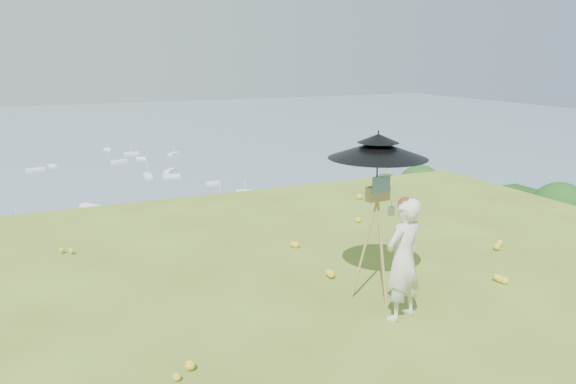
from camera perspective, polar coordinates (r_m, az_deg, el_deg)
name	(u,v)px	position (r m, az deg, el deg)	size (l,w,h in m)	color
ground	(369,317)	(7.29, 8.24, -12.46)	(14.00, 14.00, 0.00)	#5C7521
shoreline_tier	(83,331)	(89.59, -20.08, -13.10)	(170.00, 28.00, 8.00)	#736A5C
bay_water	(46,149)	(248.30, -23.34, 4.01)	(700.00, 700.00, 0.00)	slate
slope_trees	(107,307)	(44.52, -17.91, -11.10)	(110.00, 50.00, 6.00)	#144416
harbor_town	(79,289)	(86.94, -20.44, -9.26)	(110.00, 22.00, 5.00)	silver
moored_boats	(6,194)	(170.73, -26.76, -0.22)	(140.00, 140.00, 0.70)	white
wildflowers	(359,305)	(7.46, 7.20, -11.30)	(10.00, 10.50, 0.12)	gold
painter	(403,259)	(7.03, 11.61, -6.71)	(0.57, 0.37, 1.56)	beige
field_easel	(376,239)	(7.48, 8.94, -4.73)	(0.65, 0.65, 1.70)	#AC8B48
sun_umbrella	(377,164)	(7.26, 9.06, 2.78)	(1.28, 1.28, 0.88)	black
painter_cap	(406,201)	(6.81, 11.90, -0.90)	(0.19, 0.23, 0.10)	#BD6771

